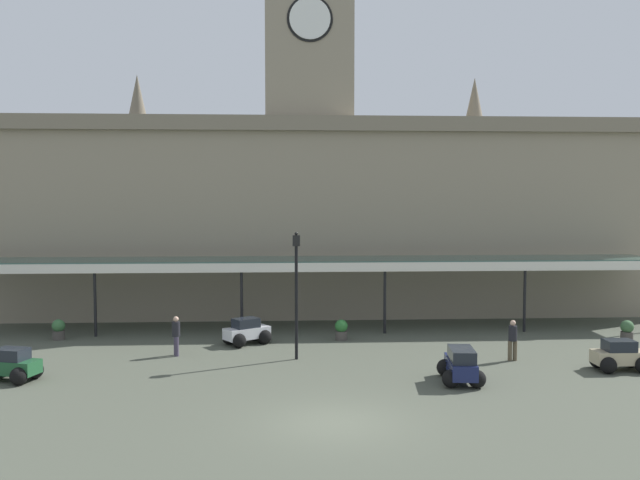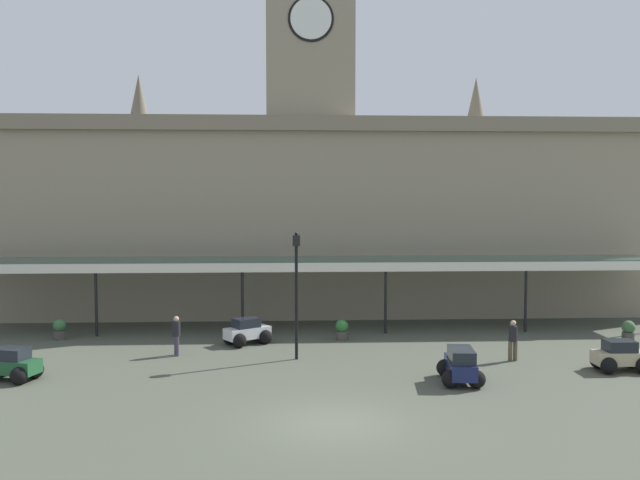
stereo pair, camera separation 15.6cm
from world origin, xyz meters
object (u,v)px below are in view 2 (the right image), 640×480
at_px(planter_forecourt_centre, 342,330).
at_px(pedestrian_beside_cars, 176,334).
at_px(car_white_sedan, 247,333).
at_px(victorian_lamppost, 296,281).
at_px(planter_near_kerb, 60,329).
at_px(car_green_sedan, 11,367).
at_px(car_beige_sedan, 620,358).
at_px(planter_by_canopy, 628,331).
at_px(car_navy_estate, 460,367).
at_px(pedestrian_near_entrance, 513,339).

bearing_deg(planter_forecourt_centre, pedestrian_beside_cars, -159.08).
bearing_deg(car_white_sedan, victorian_lamppost, -53.92).
bearing_deg(planter_near_kerb, car_green_sedan, -85.17).
relative_size(car_beige_sedan, pedestrian_beside_cars, 1.23).
bearing_deg(pedestrian_beside_cars, planter_by_canopy, 5.18).
xyz_separation_m(car_navy_estate, car_beige_sedan, (6.55, 1.30, -0.06)).
bearing_deg(car_green_sedan, planter_by_canopy, 11.94).
bearing_deg(car_green_sedan, victorian_lamppost, 14.53).
distance_m(car_green_sedan, planter_by_canopy, 26.43).
relative_size(car_white_sedan, victorian_lamppost, 0.43).
bearing_deg(planter_near_kerb, planter_by_canopy, -3.70).
distance_m(car_white_sedan, pedestrian_near_entrance, 11.62).
height_order(car_white_sedan, pedestrian_beside_cars, pedestrian_beside_cars).
distance_m(car_beige_sedan, car_white_sedan, 15.60).
height_order(car_green_sedan, pedestrian_near_entrance, pedestrian_near_entrance).
bearing_deg(car_navy_estate, car_beige_sedan, 11.20).
bearing_deg(car_beige_sedan, planter_near_kerb, 163.38).
height_order(victorian_lamppost, planter_near_kerb, victorian_lamppost).
height_order(pedestrian_beside_cars, victorian_lamppost, victorian_lamppost).
bearing_deg(planter_by_canopy, pedestrian_near_entrance, -152.15).
distance_m(car_navy_estate, car_white_sedan, 10.55).
distance_m(planter_near_kerb, planter_by_canopy, 26.52).
bearing_deg(planter_near_kerb, pedestrian_near_entrance, -14.72).
bearing_deg(car_beige_sedan, victorian_lamppost, 168.50).
distance_m(car_beige_sedan, pedestrian_near_entrance, 4.03).
bearing_deg(victorian_lamppost, planter_near_kerb, 157.95).
bearing_deg(car_navy_estate, planter_by_canopy, 34.49).
bearing_deg(car_white_sedan, car_green_sedan, -145.27).
height_order(planter_forecourt_centre, planter_by_canopy, same).
bearing_deg(victorian_lamppost, car_green_sedan, -165.47).
relative_size(pedestrian_beside_cars, planter_near_kerb, 1.74).
relative_size(car_white_sedan, planter_by_canopy, 2.35).
relative_size(car_white_sedan, planter_forecourt_centre, 2.35).
distance_m(car_navy_estate, planter_forecourt_centre, 8.34).
xyz_separation_m(car_green_sedan, car_beige_sedan, (22.83, 0.18, 0.00)).
height_order(car_green_sedan, pedestrian_beside_cars, pedestrian_beside_cars).
bearing_deg(planter_by_canopy, car_green_sedan, -168.06).
bearing_deg(car_green_sedan, planter_near_kerb, 94.83).
distance_m(pedestrian_near_entrance, pedestrian_beside_cars, 13.94).
relative_size(car_white_sedan, pedestrian_beside_cars, 1.35).
height_order(car_white_sedan, planter_near_kerb, car_white_sedan).
distance_m(car_white_sedan, planter_forecourt_centre, 4.41).
relative_size(pedestrian_near_entrance, planter_near_kerb, 1.74).
height_order(car_beige_sedan, planter_by_canopy, car_beige_sedan).
bearing_deg(planter_by_canopy, pedestrian_beside_cars, -174.82).
bearing_deg(pedestrian_beside_cars, planter_forecourt_centre, 20.92).
relative_size(car_green_sedan, car_white_sedan, 0.98).
distance_m(pedestrian_beside_cars, victorian_lamppost, 5.63).
height_order(car_beige_sedan, planter_near_kerb, car_beige_sedan).
bearing_deg(pedestrian_beside_cars, car_navy_estate, -23.48).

